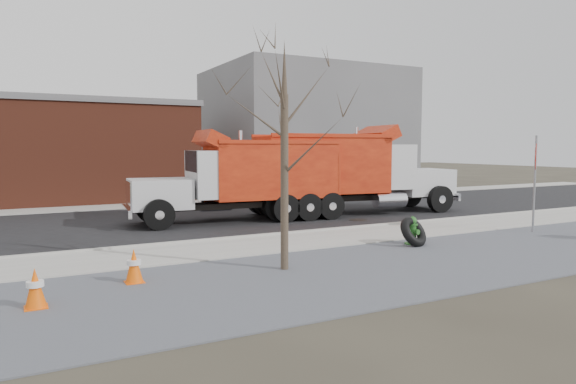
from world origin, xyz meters
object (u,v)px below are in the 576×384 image
stop_sign (535,168)px  dump_truck_red_a (347,170)px  truck_tire (413,232)px  dump_truck_red_b (246,176)px  fire_hydrant (413,232)px

stop_sign → dump_truck_red_a: bearing=99.7°
truck_tire → dump_truck_red_a: size_ratio=0.12×
stop_sign → dump_truck_red_b: 10.07m
truck_tire → dump_truck_red_a: dump_truck_red_a is taller
truck_tire → dump_truck_red_b: 7.34m
fire_hydrant → truck_tire: bearing=-130.2°
fire_hydrant → truck_tire: 0.21m
stop_sign → dump_truck_red_a: dump_truck_red_a is taller
truck_tire → stop_sign: stop_sign is taller
truck_tire → stop_sign: size_ratio=0.34×
dump_truck_red_b → stop_sign: bearing=141.1°
stop_sign → dump_truck_red_b: (-7.30, 6.93, -0.42)m
truck_tire → dump_truck_red_a: 7.40m
truck_tire → dump_truck_red_b: (-2.22, 6.87, 1.32)m
dump_truck_red_b → dump_truck_red_a: bearing=-175.6°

